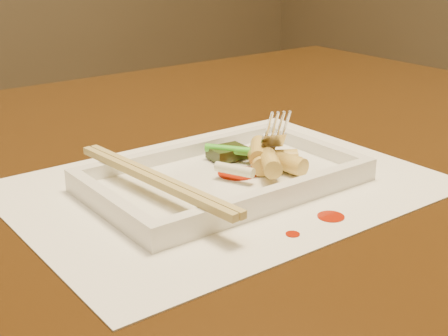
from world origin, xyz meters
TOP-DOWN VIEW (x-y plane):
  - table at (0.00, 0.00)m, footprint 1.40×0.90m
  - placemat at (0.03, -0.09)m, footprint 0.40×0.30m
  - sauce_splatter_a at (0.06, -0.20)m, footprint 0.02×0.02m
  - sauce_splatter_b at (0.01, -0.21)m, footprint 0.01×0.01m
  - plate_base at (0.03, -0.09)m, footprint 0.26×0.16m
  - plate_rim_far at (0.03, -0.02)m, footprint 0.26×0.01m
  - plate_rim_near at (0.03, -0.16)m, footprint 0.26×0.01m
  - plate_rim_left at (-0.09, -0.09)m, footprint 0.01×0.14m
  - plate_rim_right at (0.16, -0.09)m, footprint 0.01×0.14m
  - veg_piece at (0.07, -0.05)m, footprint 0.04×0.03m
  - scallion_white at (0.04, -0.10)m, footprint 0.03×0.04m
  - scallion_green at (0.08, -0.07)m, footprint 0.06×0.07m
  - chopstick_a at (-0.05, -0.09)m, footprint 0.03×0.22m
  - chopstick_b at (-0.04, -0.09)m, footprint 0.03×0.22m
  - fork at (0.10, -0.07)m, footprint 0.09×0.10m
  - sauce_blob_0 at (0.05, -0.09)m, footprint 0.04×0.04m
  - rice_cake_0 at (0.09, -0.11)m, footprint 0.03×0.05m
  - rice_cake_1 at (0.08, -0.09)m, footprint 0.04×0.05m
  - rice_cake_2 at (0.08, -0.09)m, footprint 0.05×0.05m
  - rice_cake_3 at (0.09, -0.11)m, footprint 0.03×0.05m
  - rice_cake_4 at (0.09, -0.10)m, footprint 0.04×0.04m
  - rice_cake_5 at (0.07, -0.12)m, footprint 0.04×0.05m

SIDE VIEW (x-z plane):
  - table at x=0.00m, z-range 0.27..1.02m
  - placemat at x=0.03m, z-range 0.75..0.75m
  - sauce_splatter_a at x=0.06m, z-range 0.75..0.75m
  - sauce_splatter_b at x=0.01m, z-range 0.75..0.75m
  - plate_base at x=0.03m, z-range 0.75..0.76m
  - sauce_blob_0 at x=0.05m, z-range 0.76..0.76m
  - plate_rim_far at x=0.03m, z-range 0.76..0.77m
  - plate_rim_near at x=0.03m, z-range 0.76..0.77m
  - plate_rim_left at x=-0.09m, z-range 0.76..0.77m
  - plate_rim_right at x=0.16m, z-range 0.76..0.77m
  - veg_piece at x=0.07m, z-range 0.76..0.77m
  - rice_cake_0 at x=0.09m, z-range 0.76..0.78m
  - rice_cake_1 at x=0.08m, z-range 0.76..0.78m
  - rice_cake_3 at x=0.09m, z-range 0.76..0.78m
  - rice_cake_4 at x=0.09m, z-range 0.76..0.78m
  - scallion_white at x=0.04m, z-range 0.77..0.78m
  - scallion_green at x=0.08m, z-range 0.77..0.78m
  - rice_cake_2 at x=0.08m, z-range 0.77..0.78m
  - rice_cake_5 at x=0.07m, z-range 0.77..0.79m
  - chopstick_a at x=-0.05m, z-range 0.77..0.78m
  - chopstick_b at x=-0.04m, z-range 0.77..0.78m
  - fork at x=0.10m, z-range 0.76..0.90m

